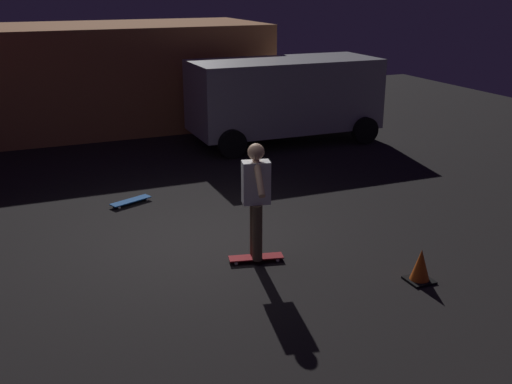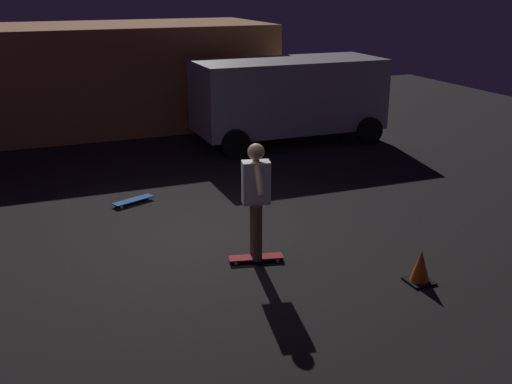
% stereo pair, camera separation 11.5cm
% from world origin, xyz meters
% --- Properties ---
extents(ground_plane, '(28.00, 28.00, 0.00)m').
position_xyz_m(ground_plane, '(0.00, 0.00, 0.00)').
color(ground_plane, black).
extents(low_building, '(9.78, 3.88, 2.74)m').
position_xyz_m(low_building, '(-0.29, 8.89, 1.37)').
color(low_building, '#C67A47').
rests_on(low_building, ground_plane).
extents(parked_van, '(4.63, 2.24, 2.03)m').
position_xyz_m(parked_van, '(4.05, 5.29, 1.16)').
color(parked_van, '#B2B2B7').
rests_on(parked_van, ground_plane).
extents(skateboard_ridden, '(0.80, 0.37, 0.07)m').
position_xyz_m(skateboard_ridden, '(0.65, -0.91, 0.06)').
color(skateboard_ridden, '#AD1E23').
rests_on(skateboard_ridden, ground_plane).
extents(skateboard_spare, '(0.80, 0.48, 0.07)m').
position_xyz_m(skateboard_spare, '(-0.49, 2.18, 0.06)').
color(skateboard_spare, '#1959B2').
rests_on(skateboard_spare, ground_plane).
extents(skater, '(0.42, 0.98, 1.67)m').
position_xyz_m(skater, '(0.65, -0.91, 1.04)').
color(skater, brown).
rests_on(skater, skateboard_ridden).
extents(traffic_cone, '(0.34, 0.34, 0.46)m').
position_xyz_m(traffic_cone, '(2.42, -2.34, 0.21)').
color(traffic_cone, black).
rests_on(traffic_cone, ground_plane).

